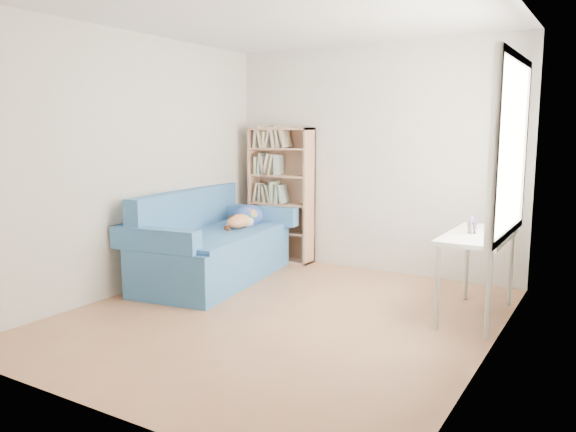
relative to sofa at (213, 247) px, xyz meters
The scene contains 6 objects.
ground 1.52m from the sofa, 27.80° to the right, with size 4.00×4.00×0.00m, color #966544.
room_shell 2.01m from the sofa, 24.98° to the right, with size 3.54×4.04×2.62m.
sofa is the anchor object (origin of this frame).
bookshelf 1.24m from the sofa, 81.76° to the left, with size 0.83×0.26×1.67m.
desk 2.81m from the sofa, ahead, with size 0.50×1.10×0.75m.
pen_cup 2.77m from the sofa, ahead, with size 0.08×0.08×0.15m.
Camera 1 is at (2.51, -4.07, 1.63)m, focal length 35.00 mm.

